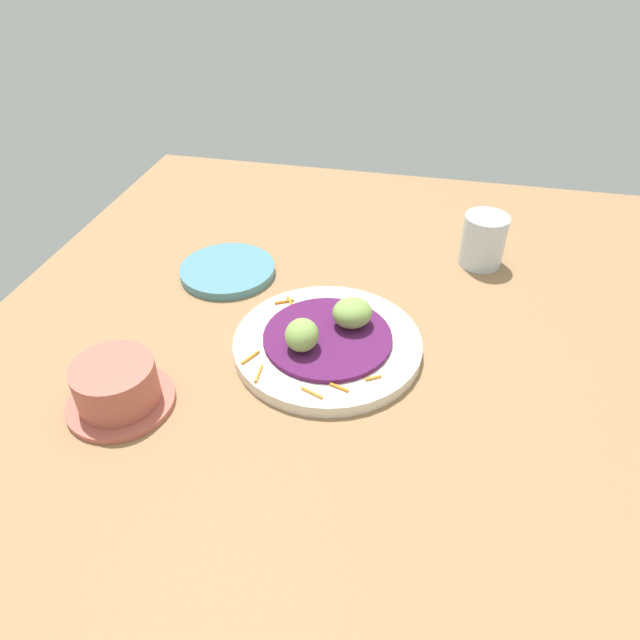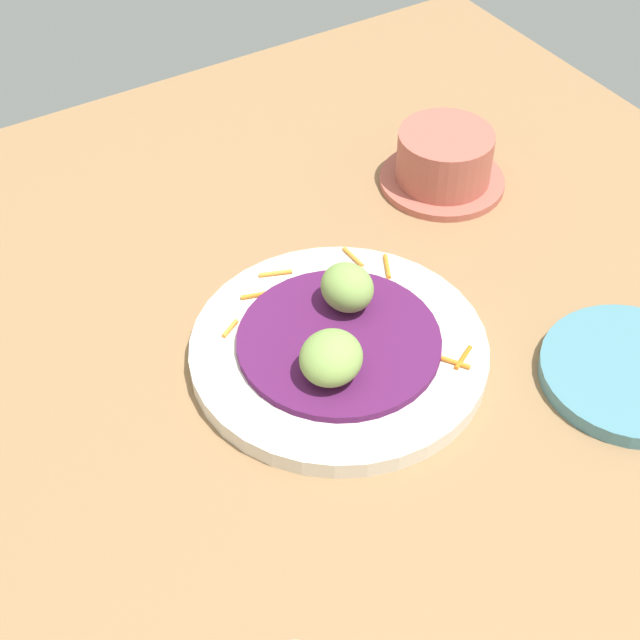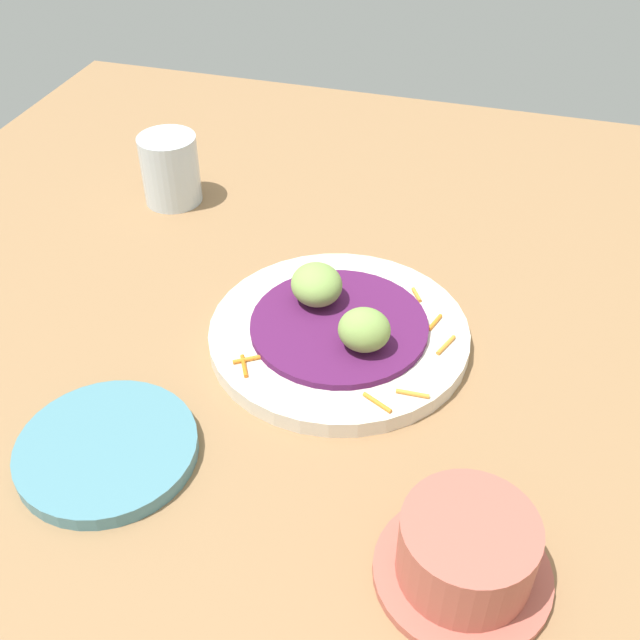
{
  "view_description": "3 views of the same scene",
  "coord_description": "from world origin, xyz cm",
  "px_view_note": "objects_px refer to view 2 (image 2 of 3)",
  "views": [
    {
      "loc": [
        7.6,
        -63.81,
        53.35
      ],
      "look_at": [
        -5.29,
        -4.65,
        6.49
      ],
      "focal_mm": 32.29,
      "sensor_mm": 36.0,
      "label": 1
    },
    {
      "loc": [
        26.51,
        41.78,
        61.94
      ],
      "look_at": [
        -3.11,
        -6.5,
        5.93
      ],
      "focal_mm": 53.31,
      "sensor_mm": 36.0,
      "label": 2
    },
    {
      "loc": [
        -59.55,
        -19.41,
        52.33
      ],
      "look_at": [
        -5.59,
        -3.58,
        5.51
      ],
      "focal_mm": 43.01,
      "sensor_mm": 36.0,
      "label": 3
    }
  ],
  "objects_px": {
    "guac_scoop_left": "(331,358)",
    "side_plate_small": "(631,373)",
    "main_plate": "(339,351)",
    "guac_scoop_center": "(347,287)",
    "terracotta_bowl": "(444,161)"
  },
  "relations": [
    {
      "from": "main_plate",
      "to": "guac_scoop_left",
      "type": "xyz_separation_m",
      "value": [
        0.03,
        0.03,
        0.04
      ]
    },
    {
      "from": "main_plate",
      "to": "side_plate_small",
      "type": "xyz_separation_m",
      "value": [
        -0.2,
        0.15,
        -0.0
      ]
    },
    {
      "from": "guac_scoop_center",
      "to": "side_plate_small",
      "type": "xyz_separation_m",
      "value": [
        -0.17,
        0.18,
        -0.04
      ]
    },
    {
      "from": "main_plate",
      "to": "guac_scoop_center",
      "type": "distance_m",
      "value": 0.06
    },
    {
      "from": "terracotta_bowl",
      "to": "main_plate",
      "type": "bearing_deg",
      "value": 34.41
    },
    {
      "from": "main_plate",
      "to": "guac_scoop_center",
      "type": "xyz_separation_m",
      "value": [
        -0.03,
        -0.03,
        0.04
      ]
    },
    {
      "from": "terracotta_bowl",
      "to": "guac_scoop_center",
      "type": "bearing_deg",
      "value": 31.95
    },
    {
      "from": "side_plate_small",
      "to": "guac_scoop_left",
      "type": "bearing_deg",
      "value": -27.76
    },
    {
      "from": "guac_scoop_left",
      "to": "side_plate_small",
      "type": "distance_m",
      "value": 0.26
    },
    {
      "from": "guac_scoop_left",
      "to": "guac_scoop_center",
      "type": "xyz_separation_m",
      "value": [
        -0.06,
        -0.06,
        0.0
      ]
    },
    {
      "from": "guac_scoop_center",
      "to": "terracotta_bowl",
      "type": "height_order",
      "value": "guac_scoop_center"
    },
    {
      "from": "guac_scoop_left",
      "to": "side_plate_small",
      "type": "bearing_deg",
      "value": 152.24
    },
    {
      "from": "side_plate_small",
      "to": "main_plate",
      "type": "bearing_deg",
      "value": -37.2
    },
    {
      "from": "guac_scoop_left",
      "to": "side_plate_small",
      "type": "height_order",
      "value": "guac_scoop_left"
    },
    {
      "from": "guac_scoop_center",
      "to": "side_plate_small",
      "type": "height_order",
      "value": "guac_scoop_center"
    }
  ]
}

